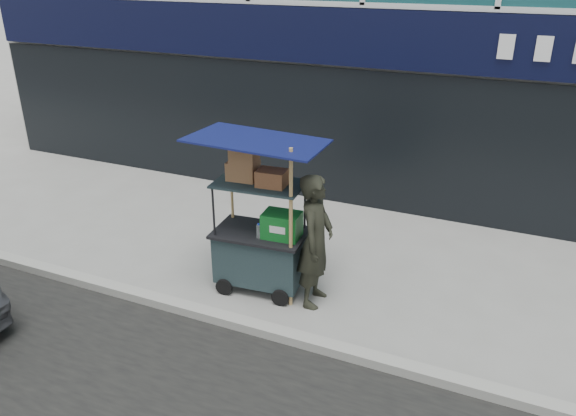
% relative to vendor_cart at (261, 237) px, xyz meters
% --- Properties ---
extents(ground, '(80.00, 80.00, 0.00)m').
position_rel_vendor_cart_xyz_m(ground, '(0.25, -0.73, -0.75)').
color(ground, gray).
rests_on(ground, ground).
extents(curb, '(80.00, 0.18, 0.12)m').
position_rel_vendor_cart_xyz_m(curb, '(0.25, -0.93, -0.69)').
color(curb, gray).
rests_on(curb, ground).
extents(vendor_cart, '(1.68, 1.25, 2.15)m').
position_rel_vendor_cart_xyz_m(vendor_cart, '(0.00, 0.00, 0.00)').
color(vendor_cart, black).
rests_on(vendor_cart, ground).
extents(vendor_man, '(0.46, 0.66, 1.74)m').
position_rel_vendor_cart_xyz_m(vendor_man, '(0.76, -0.03, 0.12)').
color(vendor_man, black).
rests_on(vendor_man, ground).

